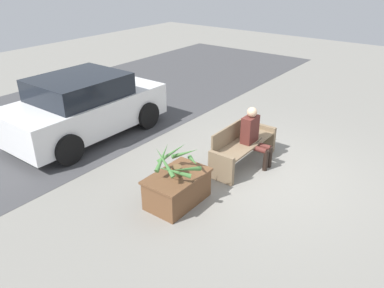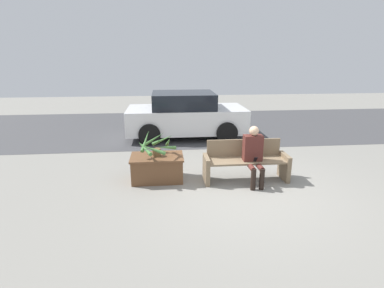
% 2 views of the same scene
% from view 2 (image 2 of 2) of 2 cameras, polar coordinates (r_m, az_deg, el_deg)
% --- Properties ---
extents(ground_plane, '(30.00, 30.00, 0.00)m').
position_cam_2_polar(ground_plane, '(6.31, 10.18, -8.62)').
color(ground_plane, gray).
extents(road_surface, '(20.00, 6.00, 0.01)m').
position_cam_2_polar(road_surface, '(11.72, 2.68, 3.50)').
color(road_surface, '#424244').
rests_on(road_surface, ground_plane).
extents(bench, '(1.83, 0.55, 0.87)m').
position_cam_2_polar(bench, '(6.67, 10.13, -3.26)').
color(bench, '#7A664C').
rests_on(bench, ground_plane).
extents(person_seated, '(0.40, 0.61, 1.24)m').
position_cam_2_polar(person_seated, '(6.45, 11.68, -1.60)').
color(person_seated, '#51231E').
rests_on(person_seated, ground_plane).
extents(planter_box, '(1.14, 0.73, 0.56)m').
position_cam_2_polar(planter_box, '(6.63, -6.64, -4.39)').
color(planter_box, brown).
rests_on(planter_box, ground_plane).
extents(potted_plant, '(0.86, 0.83, 0.53)m').
position_cam_2_polar(potted_plant, '(6.47, -6.83, -0.21)').
color(potted_plant, brown).
rests_on(potted_plant, planter_box).
extents(parked_car, '(3.86, 1.98, 1.49)m').
position_cam_2_polar(parked_car, '(9.99, -1.21, 5.50)').
color(parked_car, silver).
rests_on(parked_car, ground_plane).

